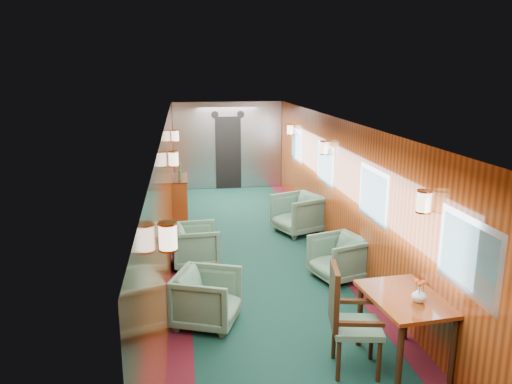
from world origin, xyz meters
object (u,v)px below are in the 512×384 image
armchair_left_near (207,298)px  armchair_right_near (338,258)px  credenza (180,198)px  side_chair (347,315)px  dining_table (405,307)px  armchair_left_far (196,245)px  armchair_right_far (298,214)px

armchair_left_near → armchair_right_near: (2.12, 1.15, -0.01)m
armchair_left_near → armchair_right_near: bearing=-40.5°
credenza → armchair_right_near: (2.46, -3.61, -0.14)m
side_chair → credenza: bearing=117.0°
dining_table → armchair_right_near: bearing=84.9°
side_chair → armchair_left_near: 1.93m
armchair_left_near → armchair_right_near: size_ratio=1.03×
side_chair → armchair_right_near: bearing=84.6°
armchair_left_near → credenza: bearing=25.1°
side_chair → armchair_left_far: 3.65m
side_chair → credenza: (-1.78, 6.01, -0.17)m
armchair_left_far → armchair_right_near: armchair_left_far is taller
credenza → armchair_right_near: credenza is taller
credenza → dining_table: bearing=-67.7°
side_chair → credenza: credenza is taller
dining_table → armchair_left_near: bearing=144.8°
armchair_right_far → credenza: bearing=-139.9°
credenza → side_chair: bearing=-73.5°
credenza → armchair_left_near: credenza is taller
armchair_left_near → side_chair: bearing=-110.0°
armchair_left_near → armchair_right_far: bearing=-9.0°
side_chair → armchair_right_far: 4.80m
armchair_left_near → dining_table: bearing=-99.2°
dining_table → side_chair: side_chair is taller
armchair_right_far → armchair_left_far: bearing=-77.2°
credenza → armchair_left_far: size_ratio=1.59×
armchair_left_far → armchair_right_near: bearing=-115.9°
armchair_right_near → armchair_right_far: 2.36m
dining_table → armchair_right_far: size_ratio=1.33×
credenza → armchair_left_far: bearing=-84.5°
armchair_right_near → armchair_right_far: bearing=164.6°
credenza → armchair_right_near: 4.37m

